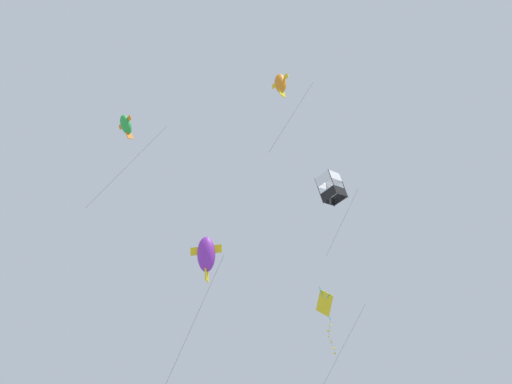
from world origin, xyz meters
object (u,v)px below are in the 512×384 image
Objects in this scene: kite_box_near_left at (331,188)px; kite_diamond_low_drifter at (325,305)px; kite_fish_mid_left at (280,83)px; kite_fish_far_centre at (126,125)px; kite_fish_upper_right at (206,254)px.

kite_box_near_left reaches higher than kite_diamond_low_drifter.
kite_fish_mid_left is at bearing -66.47° from kite_box_near_left.
kite_diamond_low_drifter is (-7.75, -9.61, -5.69)m from kite_fish_far_centre.
kite_fish_far_centre is 0.78× the size of kite_fish_upper_right.
kite_fish_mid_left is (-7.87, -0.03, 0.67)m from kite_fish_far_centre.
kite_diamond_low_drifter is (1.22, -2.23, -5.95)m from kite_box_near_left.
kite_fish_far_centre reaches higher than kite_diamond_low_drifter.
kite_box_near_left is at bearing -29.35° from kite_diamond_low_drifter.
kite_fish_upper_right is at bearing 165.46° from kite_fish_mid_left.
kite_box_near_left reaches higher than kite_fish_far_centre.
kite_box_near_left is at bearing 111.18° from kite_fish_mid_left.
kite_fish_upper_right is at bearing -104.79° from kite_diamond_low_drifter.
kite_fish_mid_left is at bearing 32.39° from kite_fish_far_centre.
kite_fish_upper_right reaches higher than kite_diamond_low_drifter.
kite_fish_far_centre is at bearing -124.60° from kite_fish_upper_right.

